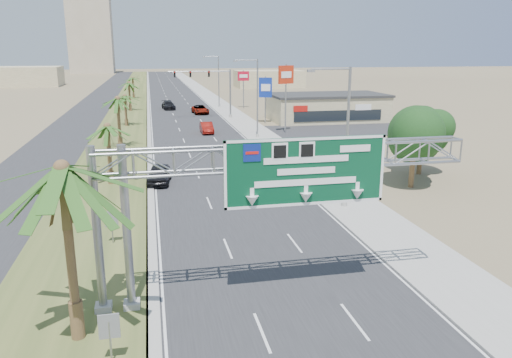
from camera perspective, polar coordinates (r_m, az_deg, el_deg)
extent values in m
cube|color=#28282B|center=(121.21, -9.24, 9.12)|extent=(12.00, 300.00, 0.02)
cube|color=#9E9B93|center=(121.92, -5.19, 9.30)|extent=(4.00, 300.00, 0.10)
cube|color=#3D4E22|center=(121.12, -14.02, 8.90)|extent=(7.00, 300.00, 0.12)
cube|color=#28282B|center=(121.56, -17.35, 8.67)|extent=(8.00, 300.00, 0.02)
cylinder|color=gray|center=(21.88, -14.55, -5.74)|extent=(0.36, 0.36, 7.40)
cylinder|color=gray|center=(21.98, -17.68, -5.88)|extent=(0.36, 0.36, 7.40)
cube|color=#9E9B93|center=(23.30, -13.99, -13.84)|extent=(0.70, 0.70, 0.40)
cube|color=#9E9B93|center=(23.40, -17.01, -13.95)|extent=(0.70, 0.70, 0.40)
cube|color=#074226|center=(21.70, 5.72, 0.85)|extent=(7.20, 0.12, 3.00)
cube|color=navy|center=(20.82, -0.46, 3.02)|extent=(0.75, 0.03, 0.75)
cone|color=white|center=(21.93, 5.71, -2.12)|extent=(0.56, 0.56, 0.45)
cylinder|color=brown|center=(20.31, -20.42, -8.43)|extent=(0.36, 0.36, 7.00)
cylinder|color=brown|center=(21.45, -19.77, -15.00)|extent=(0.54, 0.54, 1.68)
cylinder|color=brown|center=(43.56, -16.41, 2.56)|extent=(0.36, 0.36, 5.00)
cylinder|color=brown|center=(43.97, -16.23, 0.13)|extent=(0.54, 0.54, 1.20)
cylinder|color=brown|center=(59.23, -15.37, 6.07)|extent=(0.36, 0.36, 5.80)
cylinder|color=brown|center=(59.58, -15.23, 3.98)|extent=(0.54, 0.54, 1.39)
cylinder|color=brown|center=(77.14, -14.66, 7.50)|extent=(0.36, 0.36, 4.50)
cylinder|color=brown|center=(77.36, -14.58, 6.24)|extent=(0.54, 0.54, 1.08)
cylinder|color=brown|center=(96.00, -14.23, 9.04)|extent=(0.36, 0.36, 5.20)
cylinder|color=brown|center=(96.19, -14.16, 7.87)|extent=(0.54, 0.54, 1.25)
cylinder|color=brown|center=(120.92, -13.85, 10.02)|extent=(0.36, 0.36, 4.80)
cylinder|color=brown|center=(121.06, -13.80, 9.16)|extent=(0.54, 0.54, 1.15)
cylinder|color=gray|center=(35.76, 10.37, 4.47)|extent=(0.20, 0.20, 10.00)
cylinder|color=gray|center=(34.74, 8.55, 12.32)|extent=(2.80, 0.12, 0.12)
cube|color=slate|center=(34.28, 6.30, 12.19)|extent=(0.50, 0.22, 0.18)
cylinder|color=#9E9B93|center=(36.87, 10.03, -2.81)|extent=(0.44, 0.44, 0.50)
cylinder|color=gray|center=(64.28, 0.16, 9.10)|extent=(0.20, 0.20, 10.00)
cylinder|color=gray|center=(63.72, -1.10, 13.42)|extent=(2.80, 0.12, 0.12)
cube|color=slate|center=(63.47, -2.37, 13.32)|extent=(0.50, 0.22, 0.18)
cylinder|color=#9E9B93|center=(64.90, 0.16, 4.93)|extent=(0.44, 0.44, 0.50)
cylinder|color=gray|center=(99.66, -4.28, 11.01)|extent=(0.20, 0.20, 10.00)
cylinder|color=gray|center=(99.30, -5.16, 13.78)|extent=(2.80, 0.12, 0.12)
cube|color=slate|center=(99.14, -5.98, 13.70)|extent=(0.50, 0.22, 0.18)
cylinder|color=#9E9B93|center=(100.06, -4.23, 8.29)|extent=(0.44, 0.44, 0.50)
cylinder|color=gray|center=(83.90, -2.96, 9.68)|extent=(0.28, 0.28, 8.00)
cylinder|color=gray|center=(83.03, -6.48, 12.12)|extent=(10.00, 0.18, 0.18)
cube|color=black|center=(83.01, -5.40, 11.87)|extent=(0.32, 0.18, 0.95)
cube|color=black|center=(82.71, -7.51, 11.80)|extent=(0.32, 0.18, 0.95)
cube|color=black|center=(82.55, -9.28, 11.73)|extent=(0.32, 0.18, 0.95)
sphere|color=red|center=(82.87, -5.40, 12.07)|extent=(0.22, 0.22, 0.22)
imported|color=black|center=(83.70, -2.99, 11.73)|extent=(0.16, 0.16, 0.60)
cylinder|color=#9E9B93|center=(84.29, -2.93, 7.17)|extent=(0.56, 0.56, 0.60)
cube|color=tan|center=(82.01, 8.11, 8.04)|extent=(18.00, 10.00, 4.00)
cylinder|color=brown|center=(43.13, 17.44, 1.61)|extent=(0.44, 0.44, 3.90)
sphere|color=#133311|center=(42.65, 17.71, 5.02)|extent=(4.50, 4.50, 4.50)
cylinder|color=brown|center=(48.05, 18.24, 2.46)|extent=(0.44, 0.44, 3.30)
sphere|color=#133311|center=(47.67, 18.45, 5.05)|extent=(3.50, 3.50, 3.50)
cylinder|color=gray|center=(19.54, -16.29, -17.62)|extent=(0.08, 0.08, 1.80)
cube|color=slate|center=(19.18, -16.45, -15.84)|extent=(0.75, 0.06, 0.95)
cylinder|color=gray|center=(30.43, -16.11, -5.66)|extent=(0.08, 0.08, 1.80)
cube|color=slate|center=(30.20, -16.20, -4.41)|extent=(0.75, 0.06, 0.95)
cube|color=tan|center=(261.93, -18.36, 15.25)|extent=(20.00, 16.00, 35.00)
cube|color=tan|center=(175.15, -25.31, 10.55)|extent=(24.00, 14.00, 6.00)
cube|color=tan|center=(155.03, 1.47, 11.38)|extent=(20.00, 12.00, 5.00)
imported|color=black|center=(43.47, -11.02, 0.54)|extent=(2.40, 4.79, 1.57)
imported|color=maroon|center=(68.96, -5.66, 5.85)|extent=(1.60, 4.54, 1.49)
imported|color=gray|center=(90.29, -6.40, 7.89)|extent=(2.92, 5.62, 1.51)
imported|color=black|center=(98.08, -9.98, 8.29)|extent=(2.73, 5.53, 1.54)
cylinder|color=gray|center=(68.52, 3.41, 9.11)|extent=(0.20, 0.20, 9.28)
cube|color=red|center=(68.29, 3.45, 11.82)|extent=(2.33, 1.21, 2.40)
cube|color=white|center=(68.12, 3.49, 11.81)|extent=(1.56, 0.69, 0.84)
cylinder|color=gray|center=(77.77, 1.08, 9.02)|extent=(0.20, 0.20, 7.20)
cube|color=navy|center=(77.61, 1.09, 10.42)|extent=(1.99, 0.94, 3.00)
cube|color=white|center=(77.44, 1.12, 10.41)|extent=(1.33, 0.50, 1.05)
cylinder|color=gray|center=(98.31, -1.44, 10.20)|extent=(0.20, 0.20, 7.30)
cube|color=red|center=(98.15, -1.45, 11.69)|extent=(2.21, 0.39, 1.80)
cube|color=white|center=(97.97, -1.43, 11.68)|extent=(1.54, 0.10, 0.63)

